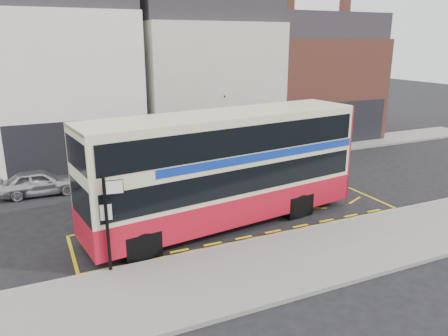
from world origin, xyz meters
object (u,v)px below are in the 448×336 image
car_white (274,153)px  bus_stop_post (108,216)px  double_decker_bus (226,167)px  car_silver (39,182)px  car_grey (191,161)px  street_tree_right (222,102)px

car_white → bus_stop_post: bearing=126.0°
bus_stop_post → car_white: (11.74, 9.18, -1.35)m
car_white → double_decker_bus: bearing=134.7°
double_decker_bus → car_white: size_ratio=2.52×
bus_stop_post → car_silver: bus_stop_post is taller
car_grey → car_white: bearing=-103.4°
double_decker_bus → car_white: 9.78m
car_silver → street_tree_right: 12.09m
bus_stop_post → street_tree_right: 15.64m
car_silver → car_white: 13.50m
double_decker_bus → car_grey: (1.23, 7.32, -1.73)m
car_silver → street_tree_right: bearing=-72.6°
double_decker_bus → street_tree_right: (4.42, 10.10, 1.15)m
car_silver → street_tree_right: (11.32, 3.03, 2.97)m
car_grey → double_decker_bus: bearing=160.5°
bus_stop_post → car_grey: size_ratio=0.72×
double_decker_bus → car_grey: double_decker_bus is taller
bus_stop_post → street_tree_right: (9.56, 12.27, 1.58)m
bus_stop_post → car_grey: bus_stop_post is taller
car_grey → bus_stop_post: bearing=136.2°
car_silver → car_white: size_ratio=0.80×
car_grey → car_white: size_ratio=0.93×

